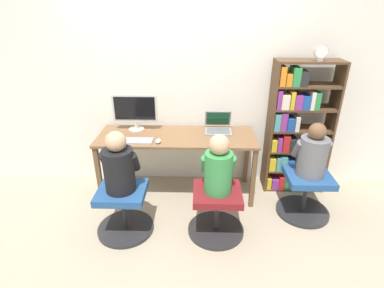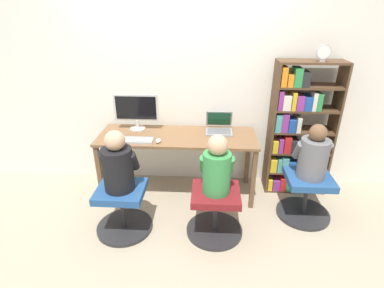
% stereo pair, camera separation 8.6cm
% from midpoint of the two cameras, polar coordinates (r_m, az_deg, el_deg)
% --- Properties ---
extents(ground_plane, '(14.00, 14.00, 0.00)m').
position_cam_midpoint_polar(ground_plane, '(3.51, -3.76, -11.81)').
color(ground_plane, tan).
extents(wall_back, '(10.00, 0.05, 2.60)m').
position_cam_midpoint_polar(wall_back, '(3.58, -3.36, 12.06)').
color(wall_back, white).
rests_on(wall_back, ground_plane).
extents(desk, '(1.79, 0.62, 0.75)m').
position_cam_midpoint_polar(desk, '(3.43, -3.61, 0.35)').
color(desk, brown).
rests_on(desk, ground_plane).
extents(desktop_monitor, '(0.52, 0.18, 0.42)m').
position_cam_midpoint_polar(desktop_monitor, '(3.54, -11.50, 6.17)').
color(desktop_monitor, beige).
rests_on(desktop_monitor, desk).
extents(laptop, '(0.30, 0.31, 0.22)m').
position_cam_midpoint_polar(laptop, '(3.51, 4.30, 3.21)').
color(laptop, gray).
rests_on(laptop, desk).
extents(keyboard, '(0.41, 0.15, 0.03)m').
position_cam_midpoint_polar(keyboard, '(3.30, -11.81, 0.61)').
color(keyboard, '#B2B2B7').
rests_on(keyboard, desk).
extents(computer_mouse_by_keyboard, '(0.06, 0.10, 0.03)m').
position_cam_midpoint_polar(computer_mouse_by_keyboard, '(3.24, -7.20, 0.56)').
color(computer_mouse_by_keyboard, silver).
rests_on(computer_mouse_by_keyboard, desk).
extents(office_chair_left, '(0.57, 0.57, 0.49)m').
position_cam_midpoint_polar(office_chair_left, '(3.13, -13.66, -11.98)').
color(office_chair_left, '#262628').
rests_on(office_chair_left, ground_plane).
extents(office_chair_right, '(0.57, 0.57, 0.49)m').
position_cam_midpoint_polar(office_chair_right, '(3.03, 3.87, -12.57)').
color(office_chair_right, '#262628').
rests_on(office_chair_right, ground_plane).
extents(person_at_monitor, '(0.35, 0.30, 0.60)m').
position_cam_midpoint_polar(person_at_monitor, '(2.87, -14.63, -4.00)').
color(person_at_monitor, black).
rests_on(person_at_monitor, office_chair_left).
extents(person_at_laptop, '(0.32, 0.28, 0.58)m').
position_cam_midpoint_polar(person_at_laptop, '(2.76, 4.16, -4.41)').
color(person_at_laptop, '#388C47').
rests_on(person_at_laptop, office_chair_right).
extents(bookshelf, '(0.72, 0.29, 1.57)m').
position_cam_midpoint_polar(bookshelf, '(3.67, 18.02, 2.30)').
color(bookshelf, '#513823').
rests_on(bookshelf, ground_plane).
extents(desk_clock, '(0.15, 0.03, 0.17)m').
position_cam_midpoint_polar(desk_clock, '(3.43, 22.74, 15.82)').
color(desk_clock, '#B2B2B7').
rests_on(desk_clock, bookshelf).
extents(office_chair_side, '(0.57, 0.57, 0.49)m').
position_cam_midpoint_polar(office_chair_side, '(3.48, 20.14, -8.80)').
color(office_chair_side, '#262628').
rests_on(office_chair_side, ground_plane).
extents(person_near_shelf, '(0.35, 0.30, 0.57)m').
position_cam_midpoint_polar(person_near_shelf, '(3.25, 21.35, -1.69)').
color(person_near_shelf, slate).
rests_on(person_near_shelf, office_chair_side).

